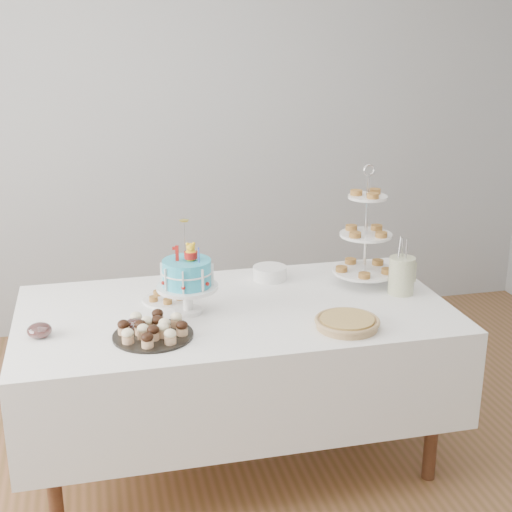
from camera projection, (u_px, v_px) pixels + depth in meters
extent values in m
plane|color=brown|center=(250.00, 494.00, 3.15)|extent=(5.00, 5.00, 0.00)
cube|color=#A9ACAE|center=(180.00, 127.00, 4.58)|extent=(5.00, 0.04, 2.70)
cube|color=white|center=(236.00, 353.00, 3.26)|extent=(1.92, 1.02, 0.45)
cylinder|color=#52311C|center=(52.00, 463.00, 2.81)|extent=(0.06, 0.06, 0.67)
cylinder|color=#52311C|center=(433.00, 413.00, 3.17)|extent=(0.06, 0.06, 0.67)
cylinder|color=#52311C|center=(57.00, 377.00, 3.49)|extent=(0.06, 0.06, 0.67)
cylinder|color=#52311C|center=(370.00, 344.00, 3.85)|extent=(0.06, 0.06, 0.67)
cylinder|color=#31B6D6|center=(187.00, 273.00, 3.08)|extent=(0.21, 0.21, 0.12)
torus|color=white|center=(187.00, 272.00, 3.08)|extent=(0.23, 0.23, 0.01)
cube|color=#AA1712|center=(177.00, 253.00, 3.05)|extent=(0.02, 0.02, 0.07)
cylinder|color=blue|center=(199.00, 255.00, 3.03)|extent=(0.01, 0.01, 0.07)
cylinder|color=silver|center=(185.00, 240.00, 3.07)|extent=(0.00, 0.00, 0.16)
cylinder|color=yellow|center=(184.00, 221.00, 3.04)|extent=(0.04, 0.04, 0.01)
cylinder|color=black|center=(153.00, 335.00, 2.90)|extent=(0.33, 0.33, 0.01)
ellipsoid|color=black|center=(137.00, 326.00, 2.87)|extent=(0.05, 0.05, 0.04)
ellipsoid|color=#F7E8BF|center=(168.00, 323.00, 2.89)|extent=(0.05, 0.05, 0.04)
cylinder|color=tan|center=(347.00, 324.00, 2.98)|extent=(0.26, 0.26, 0.03)
cylinder|color=#A58140|center=(347.00, 320.00, 2.97)|extent=(0.23, 0.23, 0.02)
torus|color=tan|center=(347.00, 321.00, 2.97)|extent=(0.27, 0.27, 0.02)
cylinder|color=silver|center=(366.00, 230.00, 3.40)|extent=(0.02, 0.02, 0.54)
cylinder|color=white|center=(364.00, 271.00, 3.46)|extent=(0.31, 0.31, 0.01)
cylinder|color=white|center=(366.00, 235.00, 3.41)|extent=(0.25, 0.25, 0.01)
cylinder|color=white|center=(368.00, 197.00, 3.35)|extent=(0.19, 0.19, 0.01)
torus|color=silver|center=(369.00, 170.00, 3.31)|extent=(0.06, 0.01, 0.06)
cylinder|color=white|center=(270.00, 273.00, 3.54)|extent=(0.17, 0.17, 0.07)
cylinder|color=white|center=(167.00, 300.00, 3.27)|extent=(0.22, 0.22, 0.01)
ellipsoid|color=silver|center=(39.00, 330.00, 2.89)|extent=(0.10, 0.10, 0.06)
cylinder|color=#5A0D07|center=(40.00, 331.00, 2.89)|extent=(0.07, 0.07, 0.03)
ellipsoid|color=silver|center=(136.00, 325.00, 2.94)|extent=(0.10, 0.10, 0.06)
cylinder|color=#5A0D07|center=(136.00, 326.00, 2.94)|extent=(0.07, 0.07, 0.03)
cylinder|color=#EFE6CE|center=(402.00, 275.00, 3.34)|extent=(0.12, 0.12, 0.18)
cylinder|color=#EFE6CE|center=(415.00, 272.00, 3.33)|extent=(0.01, 0.01, 0.09)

